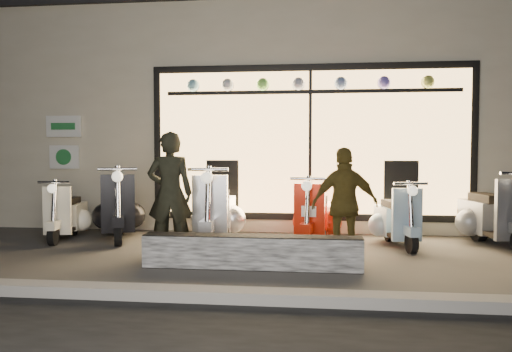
{
  "coord_description": "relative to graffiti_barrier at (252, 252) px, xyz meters",
  "views": [
    {
      "loc": [
        0.87,
        -6.55,
        1.43
      ],
      "look_at": [
        0.03,
        0.6,
        1.05
      ],
      "focal_mm": 35.0,
      "sensor_mm": 36.0,
      "label": 1
    }
  ],
  "objects": [
    {
      "name": "ground",
      "position": [
        -0.13,
        0.65,
        -0.2
      ],
      "size": [
        40.0,
        40.0,
        0.0
      ],
      "primitive_type": "plane",
      "color": "#383533",
      "rests_on": "ground"
    },
    {
      "name": "man",
      "position": [
        -1.21,
        0.69,
        0.64
      ],
      "size": [
        0.67,
        0.5,
        1.67
      ],
      "primitive_type": "imported",
      "rotation": [
        0.0,
        0.0,
        3.32
      ],
      "color": "black",
      "rests_on": "ground"
    },
    {
      "name": "scooter_black",
      "position": [
        -2.44,
        1.91,
        0.25
      ],
      "size": [
        0.87,
        1.54,
        1.12
      ],
      "rotation": [
        0.0,
        0.0,
        0.37
      ],
      "color": "black",
      "rests_on": "ground"
    },
    {
      "name": "scooter_silver",
      "position": [
        -0.76,
        1.66,
        0.25
      ],
      "size": [
        0.53,
        1.57,
        1.13
      ],
      "rotation": [
        0.0,
        0.0,
        0.04
      ],
      "color": "black",
      "rests_on": "ground"
    },
    {
      "name": "scooter_cream",
      "position": [
        -3.23,
        1.73,
        0.17
      ],
      "size": [
        0.55,
        1.3,
        0.92
      ],
      "rotation": [
        0.0,
        0.0,
        0.16
      ],
      "color": "black",
      "rests_on": "ground"
    },
    {
      "name": "woman",
      "position": [
        1.14,
        0.53,
        0.53
      ],
      "size": [
        0.91,
        0.51,
        1.46
      ],
      "primitive_type": "imported",
      "rotation": [
        0.0,
        0.0,
        3.33
      ],
      "color": "brown",
      "rests_on": "ground"
    },
    {
      "name": "scooter_red",
      "position": [
        0.77,
        1.81,
        0.2
      ],
      "size": [
        0.6,
        1.4,
        1.0
      ],
      "rotation": [
        0.0,
        0.0,
        -0.17
      ],
      "color": "black",
      "rests_on": "ground"
    },
    {
      "name": "scooter_blue",
      "position": [
        1.96,
        1.77,
        0.18
      ],
      "size": [
        0.57,
        1.32,
        0.94
      ],
      "rotation": [
        0.0,
        0.0,
        0.17
      ],
      "color": "black",
      "rests_on": "ground"
    },
    {
      "name": "shop_building",
      "position": [
        -0.12,
        5.63,
        1.9
      ],
      "size": [
        10.2,
        6.23,
        4.2
      ],
      "color": "beige",
      "rests_on": "ground"
    },
    {
      "name": "graffiti_barrier",
      "position": [
        0.0,
        0.0,
        0.0
      ],
      "size": [
        2.63,
        0.28,
        0.4
      ],
      "primitive_type": "cube",
      "color": "black",
      "rests_on": "ground"
    },
    {
      "name": "kerb",
      "position": [
        -0.13,
        -1.35,
        -0.14
      ],
      "size": [
        40.0,
        0.25,
        0.12
      ],
      "primitive_type": "cube",
      "color": "slate",
      "rests_on": "ground"
    },
    {
      "name": "scooter_grey",
      "position": [
        3.36,
        1.92,
        0.24
      ],
      "size": [
        0.7,
        1.53,
        1.09
      ],
      "rotation": [
        0.0,
        0.0,
        0.22
      ],
      "color": "black",
      "rests_on": "ground"
    }
  ]
}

